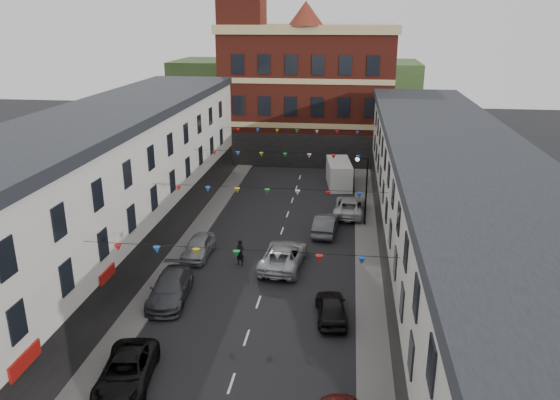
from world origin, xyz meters
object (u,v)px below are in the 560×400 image
at_px(street_lamp, 364,182).
at_px(car_left_d, 170,288).
at_px(car_left_e, 198,247).
at_px(car_right_f, 350,206).
at_px(car_left_c, 126,372).
at_px(car_right_e, 326,224).
at_px(car_right_d, 331,308).
at_px(pedestrian, 240,253).
at_px(white_van, 339,174).
at_px(moving_car, 283,256).

xyz_separation_m(street_lamp, car_left_d, (-12.05, -14.38, -3.11)).
relative_size(car_left_d, car_left_e, 1.23).
bearing_deg(street_lamp, car_right_f, 111.93).
distance_m(car_left_c, car_right_e, 22.37).
xyz_separation_m(car_left_c, car_right_f, (10.47, 25.29, 0.08)).
distance_m(car_left_c, car_right_d, 11.99).
distance_m(car_left_e, car_right_d, 12.62).
relative_size(car_left_c, pedestrian, 2.66).
height_order(street_lamp, car_left_d, street_lamp).
xyz_separation_m(street_lamp, white_van, (-2.24, 11.49, -2.60)).
height_order(car_left_c, car_right_f, car_right_f).
height_order(car_right_d, car_right_e, car_right_e).
height_order(car_right_d, pedestrian, pedestrian).
distance_m(car_left_d, pedestrian, 6.44).
xyz_separation_m(car_right_d, car_right_e, (-0.96, 13.40, 0.07)).
xyz_separation_m(car_right_d, pedestrian, (-6.72, 6.53, 0.23)).
bearing_deg(pedestrian, street_lamp, 66.17).
bearing_deg(car_right_f, pedestrian, 59.81).
height_order(car_right_f, pedestrian, pedestrian).
bearing_deg(car_right_e, car_left_d, 58.47).
bearing_deg(car_right_d, white_van, -96.09).
relative_size(street_lamp, moving_car, 1.01).
height_order(car_left_d, car_right_f, car_right_f).
relative_size(car_left_c, car_left_e, 1.15).
distance_m(white_van, pedestrian, 21.38).
bearing_deg(moving_car, car_left_c, 71.91).
xyz_separation_m(car_right_e, moving_car, (-2.69, -6.70, 0.02)).
relative_size(car_left_d, car_right_e, 1.12).
relative_size(car_left_d, car_right_d, 1.27).
xyz_separation_m(car_left_e, car_right_e, (9.10, 5.79, 0.04)).
relative_size(car_right_f, pedestrian, 2.97).
bearing_deg(car_left_e, car_left_d, -89.39).
height_order(car_left_c, car_right_e, car_right_e).
xyz_separation_m(car_left_c, car_left_d, (-0.53, 8.30, 0.08)).
distance_m(street_lamp, pedestrian, 12.78).
relative_size(street_lamp, car_right_f, 1.05).
bearing_deg(car_left_c, white_van, 66.89).
bearing_deg(car_left_c, moving_car, 59.28).
bearing_deg(white_van, moving_car, -106.48).
bearing_deg(white_van, car_right_d, -96.38).
distance_m(car_left_d, white_van, 27.67).
height_order(car_right_e, white_van, white_van).
height_order(car_left_d, pedestrian, pedestrian).
bearing_deg(car_right_e, car_left_c, 72.29).
xyz_separation_m(car_left_e, pedestrian, (3.35, -1.09, 0.20)).
distance_m(car_right_d, pedestrian, 9.37).
bearing_deg(moving_car, car_left_e, -3.36).
bearing_deg(car_right_f, street_lamp, 115.40).
distance_m(car_right_d, moving_car, 7.64).
xyz_separation_m(street_lamp, car_left_e, (-12.05, -7.80, -3.14)).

